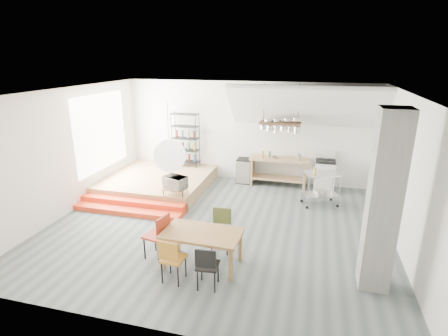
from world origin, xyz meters
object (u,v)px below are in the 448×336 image
(stove, at_px, (324,175))
(mini_fridge, at_px, (244,170))
(rolling_cart, at_px, (321,184))
(dining_table, at_px, (202,236))

(stove, bearing_deg, mini_fridge, 178.99)
(rolling_cart, bearing_deg, stove, 63.52)
(rolling_cart, xyz_separation_m, mini_fridge, (-2.38, 1.27, -0.20))
(stove, relative_size, dining_table, 0.77)
(dining_table, relative_size, mini_fridge, 1.94)
(stove, bearing_deg, rolling_cart, -95.43)
(mini_fridge, bearing_deg, rolling_cart, -28.04)
(stove, height_order, mini_fridge, stove)
(dining_table, xyz_separation_m, rolling_cart, (2.24, 3.60, -0.04))
(stove, distance_m, rolling_cart, 1.24)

